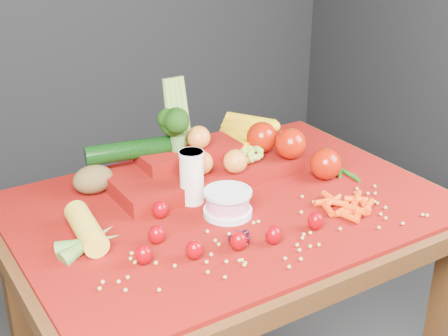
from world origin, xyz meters
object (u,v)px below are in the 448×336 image
table (228,239)px  milk_glass (192,175)px  yogurt_bowl (228,202)px  produce_mound (215,156)px

table → milk_glass: (-0.07, 0.05, 0.18)m
table → yogurt_bowl: (-0.04, -0.05, 0.14)m
table → produce_mound: bearing=70.1°
milk_glass → yogurt_bowl: 0.12m
table → milk_glass: bearing=144.5°
table → produce_mound: produce_mound is taller
table → yogurt_bowl: bearing=-123.5°
table → yogurt_bowl: 0.16m
produce_mound → yogurt_bowl: bearing=-113.7°
yogurt_bowl → produce_mound: produce_mound is taller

